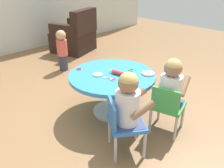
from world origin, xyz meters
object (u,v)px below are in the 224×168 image
at_px(toddler_standing, 62,49).
at_px(seated_child_right, 171,84).
at_px(armchair_dark, 75,36).
at_px(child_chair_right, 167,106).
at_px(child_chair_left, 123,123).
at_px(rolling_pin, 118,73).
at_px(craft_table, 112,83).
at_px(craft_scissors, 111,79).
at_px(seated_child_left, 128,101).

bearing_deg(toddler_standing, seated_child_right, -93.97).
relative_size(seated_child_right, toddler_standing, 0.76).
distance_m(seated_child_right, armchair_dark, 2.93).
relative_size(child_chair_right, armchair_dark, 0.59).
bearing_deg(child_chair_left, rolling_pin, 48.00).
bearing_deg(child_chair_right, seated_child_right, 15.01).
relative_size(craft_table, child_chair_left, 1.78).
distance_m(seated_child_right, craft_scissors, 0.61).
bearing_deg(toddler_standing, armchair_dark, 41.95).
distance_m(child_chair_right, seated_child_right, 0.23).
bearing_deg(craft_scissors, seated_child_right, -62.97).
xyz_separation_m(seated_child_right, toddler_standing, (0.15, 2.11, -0.17)).
bearing_deg(seated_child_right, craft_table, 105.47).
height_order(craft_table, seated_child_right, seated_child_right).
relative_size(seated_child_left, armchair_dark, 0.56).
bearing_deg(child_chair_left, child_chair_right, -12.09).
xyz_separation_m(child_chair_right, toddler_standing, (0.19, 2.12, 0.05)).
height_order(child_chair_left, toddler_standing, toddler_standing).
distance_m(craft_table, armchair_dark, 2.40).
bearing_deg(armchair_dark, child_chair_right, -108.46).
distance_m(armchair_dark, craft_scissors, 2.53).
height_order(seated_child_left, armchair_dark, armchair_dark).
height_order(seated_child_right, rolling_pin, seated_child_right).
xyz_separation_m(craft_table, child_chair_right, (0.14, -0.64, -0.08)).
bearing_deg(rolling_pin, craft_scissors, -170.30).
bearing_deg(craft_table, toddler_standing, 77.73).
distance_m(seated_child_left, toddler_standing, 2.15).
distance_m(toddler_standing, rolling_pin, 1.58).
bearing_deg(craft_table, rolling_pin, -62.70).
relative_size(craft_table, child_chair_right, 1.78).
relative_size(seated_child_right, armchair_dark, 0.56).
height_order(seated_child_left, toddler_standing, seated_child_left).
xyz_separation_m(child_chair_left, craft_scissors, (0.28, 0.44, 0.19)).
xyz_separation_m(child_chair_right, rolling_pin, (-0.10, 0.58, 0.21)).
distance_m(craft_table, seated_child_right, 0.67).
distance_m(craft_table, rolling_pin, 0.15).
xyz_separation_m(toddler_standing, rolling_pin, (-0.29, -1.54, 0.16)).
relative_size(seated_child_left, child_chair_right, 0.95).
height_order(child_chair_left, armchair_dark, armchair_dark).
distance_m(child_chair_left, seated_child_left, 0.23).
relative_size(child_chair_left, child_chair_right, 1.00).
bearing_deg(craft_table, child_chair_left, -126.17).
distance_m(craft_table, toddler_standing, 1.51).
height_order(child_chair_left, craft_scissors, child_chair_left).
distance_m(child_chair_right, armchair_dark, 2.94).
distance_m(child_chair_left, seated_child_right, 0.62).
relative_size(toddler_standing, craft_scissors, 4.74).
bearing_deg(toddler_standing, rolling_pin, -100.61).
relative_size(seated_child_left, craft_scissors, 3.60).
xyz_separation_m(armchair_dark, toddler_standing, (-0.75, -0.67, 0.05)).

